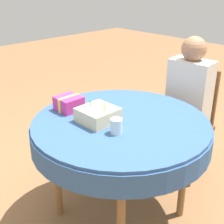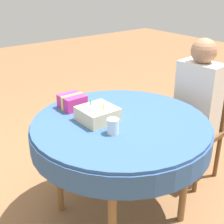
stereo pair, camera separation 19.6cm
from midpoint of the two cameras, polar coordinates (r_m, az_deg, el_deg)
The scene contains 7 objects.
ground_plane at distance 2.41m, azimuth -1.05°, elevation -18.13°, with size 12.00×12.00×0.00m, color #8C603D.
dining_table at distance 2.02m, azimuth -1.19°, elevation -3.88°, with size 1.15×1.15×0.76m.
chair at distance 2.70m, azimuth 12.07°, elevation -1.37°, with size 0.40×0.40×0.91m.
person at distance 2.54m, azimuth 11.51°, elevation 2.46°, with size 0.34×0.30×1.19m.
birthday_cake at distance 1.95m, azimuth -5.49°, elevation -0.59°, with size 0.22×0.22×0.13m.
drinking_glass at distance 1.80m, azimuth -2.31°, elevation -2.68°, with size 0.07×0.07×0.09m.
gift_box at distance 2.15m, azimuth -10.50°, elevation 1.51°, with size 0.16×0.16×0.10m.
Camera 1 is at (1.24, -1.29, 1.62)m, focal length 50.00 mm.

